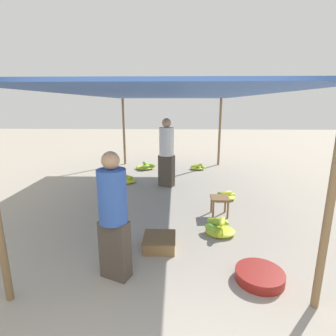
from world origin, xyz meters
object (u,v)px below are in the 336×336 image
(stool, at_px, (220,201))
(crate_near, at_px, (159,242))
(basin_black, at_px, (260,276))
(banana_pile_right_1, at_px, (226,196))
(banana_pile_left_0, at_px, (126,180))
(banana_pile_left_1, at_px, (146,167))
(vendor_foreground, at_px, (113,215))
(shopper_walking_mid, at_px, (167,152))
(banana_pile_right_2, at_px, (198,167))
(banana_pile_right_0, at_px, (218,228))

(stool, relative_size, crate_near, 0.78)
(basin_black, relative_size, banana_pile_right_1, 1.26)
(banana_pile_right_1, relative_size, crate_near, 0.98)
(banana_pile_left_0, relative_size, banana_pile_left_1, 0.75)
(vendor_foreground, relative_size, shopper_walking_mid, 0.91)
(banana_pile_left_0, height_order, shopper_walking_mid, shopper_walking_mid)
(vendor_foreground, xyz_separation_m, banana_pile_right_1, (1.88, 2.79, -0.75))
(banana_pile_right_1, xyz_separation_m, banana_pile_right_2, (-0.42, 2.72, 0.00))
(stool, distance_m, banana_pile_right_0, 0.81)
(banana_pile_right_2, bearing_deg, vendor_foreground, -104.76)
(banana_pile_right_0, bearing_deg, stool, 80.12)
(banana_pile_left_1, bearing_deg, banana_pile_left_0, -103.08)
(vendor_foreground, distance_m, stool, 2.52)
(stool, distance_m, banana_pile_right_1, 0.98)
(vendor_foreground, height_order, banana_pile_right_1, vendor_foreground)
(banana_pile_right_1, bearing_deg, basin_black, -92.31)
(stool, height_order, banana_pile_left_1, stool)
(banana_pile_right_0, height_order, crate_near, banana_pile_right_0)
(shopper_walking_mid, bearing_deg, banana_pile_right_1, -33.65)
(banana_pile_right_0, xyz_separation_m, banana_pile_right_2, (0.01, 4.39, -0.03))
(stool, relative_size, shopper_walking_mid, 0.21)
(banana_pile_left_0, distance_m, banana_pile_right_0, 3.50)
(banana_pile_left_1, height_order, banana_pile_right_0, banana_pile_right_0)
(banana_pile_right_0, relative_size, banana_pile_right_2, 1.04)
(stool, bearing_deg, banana_pile_right_0, -99.88)
(banana_pile_left_1, distance_m, shopper_walking_mid, 2.11)
(banana_pile_left_0, bearing_deg, banana_pile_right_0, -53.83)
(banana_pile_right_1, height_order, banana_pile_right_2, banana_pile_right_1)
(banana_pile_right_2, xyz_separation_m, crate_near, (-0.96, -4.84, 0.02))
(banana_pile_left_0, xyz_separation_m, shopper_walking_mid, (1.12, -0.23, 0.83))
(banana_pile_left_0, xyz_separation_m, banana_pile_right_2, (2.08, 1.56, -0.01))
(banana_pile_left_1, bearing_deg, banana_pile_right_0, -68.74)
(banana_pile_right_2, height_order, crate_near, crate_near)
(banana_pile_right_0, relative_size, crate_near, 1.13)
(banana_pile_right_2, bearing_deg, banana_pile_left_0, -143.05)
(banana_pile_left_0, relative_size, banana_pile_right_0, 0.93)
(banana_pile_right_2, bearing_deg, shopper_walking_mid, -118.19)
(banana_pile_right_0, bearing_deg, banana_pile_left_0, 126.17)
(banana_pile_left_1, distance_m, banana_pile_right_1, 3.46)
(banana_pile_left_0, distance_m, crate_near, 3.47)
(banana_pile_left_0, xyz_separation_m, banana_pile_right_0, (2.07, -2.83, 0.02))
(banana_pile_left_0, bearing_deg, shopper_walking_mid, -11.80)
(banana_pile_right_2, bearing_deg, banana_pile_right_1, -81.13)
(basin_black, bearing_deg, banana_pile_left_0, 121.01)
(crate_near, relative_size, shopper_walking_mid, 0.27)
(vendor_foreground, bearing_deg, stool, 50.24)
(banana_pile_right_2, distance_m, shopper_walking_mid, 2.20)
(banana_pile_right_0, bearing_deg, vendor_foreground, -142.08)
(basin_black, distance_m, crate_near, 1.45)
(basin_black, distance_m, banana_pile_left_0, 4.64)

